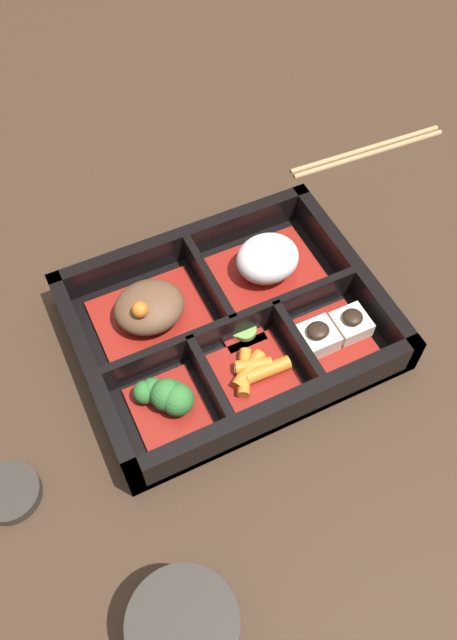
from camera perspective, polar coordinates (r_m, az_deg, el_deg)
ground_plane at (r=0.63m, az=0.00°, el=-1.26°), size 3.00×3.00×0.00m
bento_base at (r=0.62m, az=0.00°, el=-1.02°), size 0.29×0.23×0.01m
bento_rim at (r=0.61m, az=0.13°, el=-0.37°), size 0.29×0.23×0.05m
bowl_stew at (r=0.62m, az=-7.23°, el=0.94°), size 0.11×0.09×0.05m
bowl_rice at (r=0.64m, az=3.57°, el=5.30°), size 0.11×0.09×0.05m
bowl_greens at (r=0.57m, az=-5.75°, el=-7.03°), size 0.06×0.07×0.04m
bowl_carrots at (r=0.59m, az=2.26°, el=-4.62°), size 0.07×0.07×0.02m
bowl_tofu at (r=0.61m, az=9.46°, el=-1.16°), size 0.07×0.07×0.03m
bowl_pickles at (r=0.61m, az=1.21°, el=-0.97°), size 0.04×0.04×0.01m
tea_cup at (r=0.50m, az=-4.04°, el=-26.38°), size 0.08×0.08×0.06m
chopsticks at (r=0.82m, az=12.64°, el=14.97°), size 0.21×0.03×0.01m
sauce_dish at (r=0.58m, az=-19.37°, el=-14.67°), size 0.05×0.05×0.01m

